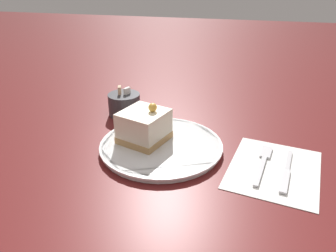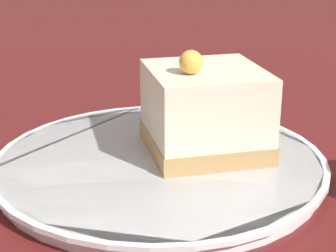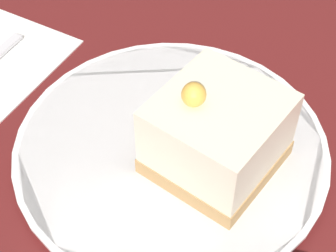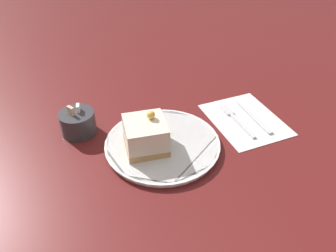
{
  "view_description": "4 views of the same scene",
  "coord_description": "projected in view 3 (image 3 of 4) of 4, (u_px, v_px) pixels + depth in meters",
  "views": [
    {
      "loc": [
        0.16,
        -0.65,
        0.38
      ],
      "look_at": [
        0.02,
        -0.03,
        0.07
      ],
      "focal_mm": 35.0,
      "sensor_mm": 36.0,
      "label": 1
    },
    {
      "loc": [
        0.23,
        0.35,
        0.2
      ],
      "look_at": [
        -0.0,
        -0.02,
        0.04
      ],
      "focal_mm": 60.0,
      "sensor_mm": 36.0,
      "label": 2
    },
    {
      "loc": [
        -0.1,
        0.28,
        0.4
      ],
      "look_at": [
        -0.0,
        -0.01,
        0.06
      ],
      "focal_mm": 60.0,
      "sensor_mm": 36.0,
      "label": 3
    },
    {
      "loc": [
        -0.32,
        -0.54,
        0.52
      ],
      "look_at": [
        0.02,
        -0.02,
        0.05
      ],
      "focal_mm": 35.0,
      "sensor_mm": 36.0,
      "label": 4
    }
  ],
  "objects": [
    {
      "name": "ground_plane",
      "position": [
        163.0,
        175.0,
        0.49
      ],
      "size": [
        4.0,
        4.0,
        0.0
      ],
      "primitive_type": "plane",
      "color": "#5B1919"
    },
    {
      "name": "plate",
      "position": [
        166.0,
        148.0,
        0.5
      ],
      "size": [
        0.28,
        0.28,
        0.01
      ],
      "color": "white",
      "rests_on": "ground_plane"
    },
    {
      "name": "cake_slice",
      "position": [
        217.0,
        134.0,
        0.46
      ],
      "size": [
        0.12,
        0.12,
        0.09
      ],
      "rotation": [
        0.0,
        0.0,
        -0.33
      ],
      "color": "#AD8451",
      "rests_on": "plate"
    }
  ]
}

